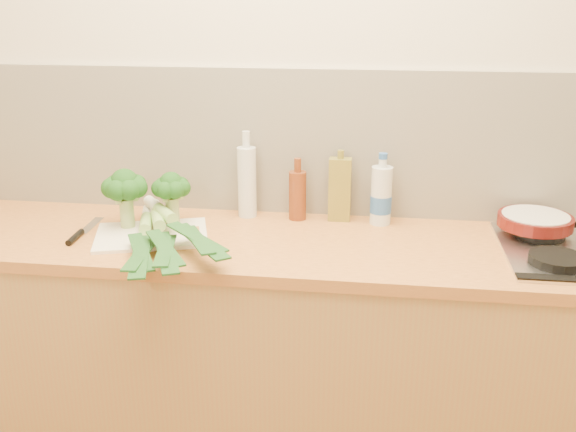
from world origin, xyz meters
name	(u,v)px	position (x,y,z in m)	size (l,w,h in m)	color
room_shell	(292,143)	(0.00, 1.49, 1.17)	(3.50, 3.50, 3.50)	beige
counter	(281,354)	(0.00, 1.20, 0.45)	(3.20, 0.62, 0.90)	#A68145
chopping_board	(152,235)	(-0.44, 1.16, 0.91)	(0.37, 0.28, 0.01)	white
broccoli_left	(125,188)	(-0.55, 1.22, 1.06)	(0.16, 0.16, 0.21)	#90A862
broccoli_right	(171,189)	(-0.40, 1.27, 1.04)	(0.14, 0.14, 0.19)	#90A862
leek_front	(145,231)	(-0.45, 1.12, 0.93)	(0.23, 0.63, 0.04)	white
leek_mid	(160,227)	(-0.40, 1.12, 0.95)	(0.30, 0.63, 0.04)	white
leek_back	(174,220)	(-0.36, 1.15, 0.97)	(0.44, 0.54, 0.04)	white
chefs_knife	(79,234)	(-0.69, 1.13, 0.91)	(0.04, 0.29, 0.02)	silver
skillet	(536,220)	(0.86, 1.34, 0.96)	(0.36, 0.25, 0.04)	#53110D
oil_tin	(340,189)	(0.19, 1.43, 1.02)	(0.08, 0.05, 0.26)	olive
glass_bottle	(247,181)	(-0.16, 1.43, 1.04)	(0.07, 0.07, 0.32)	silver
amber_bottle	(298,194)	(0.03, 1.42, 1.00)	(0.06, 0.06, 0.23)	#682F13
water_bottle	(381,197)	(0.34, 1.41, 1.00)	(0.08, 0.08, 0.24)	silver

